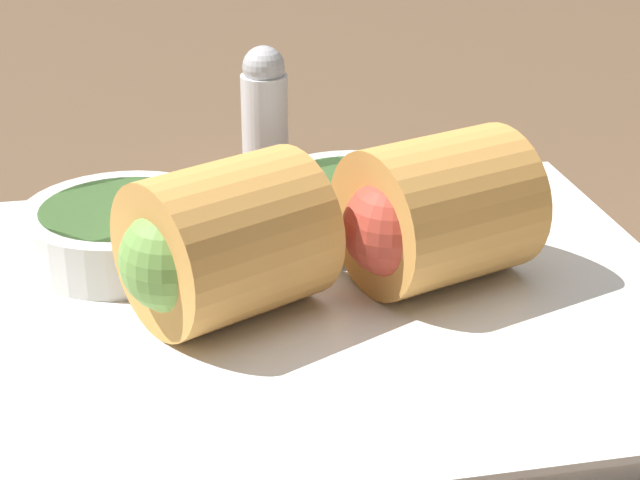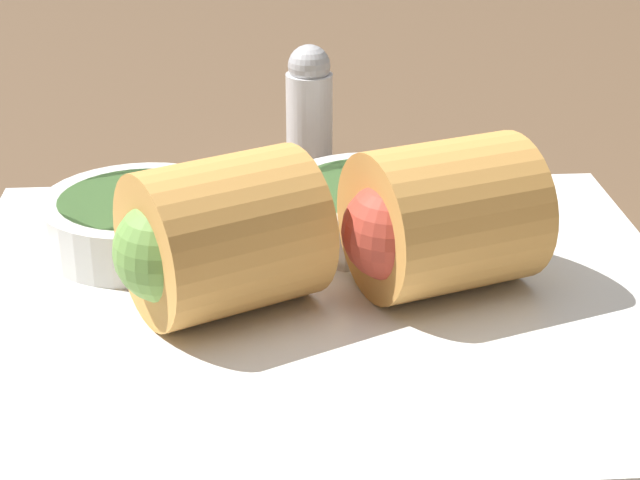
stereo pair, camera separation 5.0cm
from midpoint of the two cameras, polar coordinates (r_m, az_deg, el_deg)
name	(u,v)px [view 2 (the right image)]	position (r cm, az deg, el deg)	size (l,w,h in cm)	color
table_surface	(339,356)	(43.81, 4.29, -6.29)	(180.00, 140.00, 2.00)	brown
serving_plate	(320,311)	(43.40, 3.30, -3.90)	(29.87, 25.06, 1.50)	white
roll_front_left	(434,219)	(42.88, 9.43, 1.05)	(8.42, 7.98, 6.09)	#D19347
roll_front_right	(213,240)	(40.49, -2.25, -0.09)	(8.69, 8.44, 6.09)	#D19347
dipping_bowl_near	(374,207)	(48.30, 5.86, 1.70)	(8.71, 8.71, 2.26)	silver
dipping_bowl_far	(142,219)	(47.06, -6.53, 1.02)	(8.71, 8.71, 2.26)	silver
salt_shaker	(306,105)	(59.95, 1.67, 7.16)	(2.62, 2.62, 6.84)	silver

